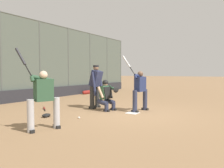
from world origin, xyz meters
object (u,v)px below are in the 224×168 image
catcher_behind_plate (107,95)px  batter_on_deck (43,98)px  baseball_loose (79,118)px  fielding_glove_on_dirt (46,115)px  spare_bat_near_backstop (108,97)px  spare_bat_by_padding (44,108)px  umpire_home (96,85)px  equipment_bag_dugout_side (88,92)px  spare_bat_third_base_side (108,93)px  batter_at_plate (140,89)px

catcher_behind_plate → batter_on_deck: bearing=12.7°
baseball_loose → fielding_glove_on_dirt: bearing=-71.0°
catcher_behind_plate → baseball_loose: (1.80, 0.10, -0.60)m
batter_on_deck → spare_bat_near_backstop: 7.79m
catcher_behind_plate → spare_bat_by_padding: 2.67m
fielding_glove_on_dirt → batter_on_deck: bearing=47.0°
spare_bat_near_backstop → fielding_glove_on_dirt: fielding_glove_on_dirt is taller
baseball_loose → umpire_home: bearing=-158.1°
fielding_glove_on_dirt → equipment_bag_dugout_side: size_ratio=0.29×
umpire_home → baseball_loose: umpire_home is taller
spare_bat_by_padding → spare_bat_third_base_side: size_ratio=0.95×
catcher_behind_plate → equipment_bag_dugout_side: catcher_behind_plate is taller
catcher_behind_plate → spare_bat_third_base_side: bearing=-138.7°
batter_on_deck → baseball_loose: bearing=-155.9°
fielding_glove_on_dirt → equipment_bag_dugout_side: equipment_bag_dugout_side is taller
umpire_home → equipment_bag_dugout_side: (-4.69, -4.14, -0.86)m
umpire_home → fielding_glove_on_dirt: 2.60m
baseball_loose → spare_bat_near_backstop: bearing=-155.2°
umpire_home → spare_bat_third_base_side: (-5.50, -2.96, -0.95)m
catcher_behind_plate → baseball_loose: bearing=11.8°
spare_bat_near_backstop → equipment_bag_dugout_side: equipment_bag_dugout_side is taller
batter_at_plate → umpire_home: bearing=-70.8°
batter_at_plate → batter_on_deck: bearing=-4.1°
spare_bat_third_base_side → baseball_loose: bearing=-6.4°
batter_at_plate → spare_bat_by_padding: (1.68, -3.53, -0.82)m
fielding_glove_on_dirt → spare_bat_third_base_side: bearing=-161.4°
spare_bat_by_padding → spare_bat_third_base_side: 6.98m
batter_on_deck → spare_bat_by_padding: size_ratio=2.99×
batter_on_deck → fielding_glove_on_dirt: 1.90m
catcher_behind_plate → fielding_glove_on_dirt: catcher_behind_plate is taller
umpire_home → baseball_loose: size_ratio=24.67×
batter_at_plate → catcher_behind_plate: size_ratio=1.76×
spare_bat_third_base_side → equipment_bag_dugout_side: size_ratio=0.66×
spare_bat_near_backstop → equipment_bag_dugout_side: bearing=88.9°
umpire_home → equipment_bag_dugout_side: bearing=-144.7°
baseball_loose → spare_bat_third_base_side: bearing=-153.3°
batter_at_plate → baseball_loose: 2.71m
equipment_bag_dugout_side → batter_on_deck: bearing=31.7°
batter_at_plate → spare_bat_third_base_side: size_ratio=2.84×
catcher_behind_plate → spare_bat_near_backstop: (-3.88, -2.53, -0.60)m
spare_bat_third_base_side → umpire_home: bearing=-4.8°
baseball_loose → equipment_bag_dugout_side: equipment_bag_dugout_side is taller
spare_bat_by_padding → fielding_glove_on_dirt: bearing=179.4°
catcher_behind_plate → batter_on_deck: 3.37m
umpire_home → batter_on_deck: bearing=8.8°
catcher_behind_plate → batter_on_deck: (3.36, 0.24, 0.22)m
batter_at_plate → baseball_loose: batter_at_plate is taller
spare_bat_near_backstop → spare_bat_third_base_side: same height
batter_at_plate → spare_bat_by_padding: size_ratio=3.00×
spare_bat_by_padding → baseball_loose: baseball_loose is taller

